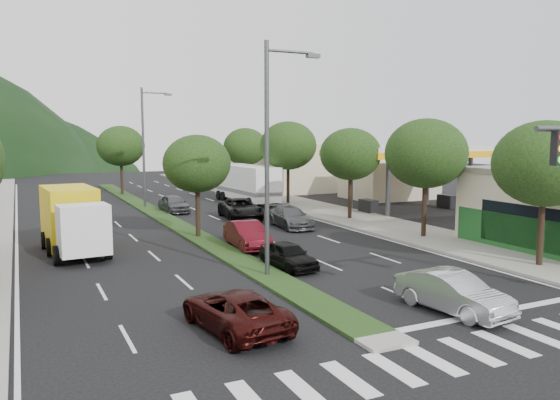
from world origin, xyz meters
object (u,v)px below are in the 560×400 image
tree_med_near (197,164)px  tree_med_far (121,146)px  car_queue_c (247,235)px  tree_r_d (288,146)px  box_truck (72,222)px  streetlight_mid (146,141)px  car_queue_b (291,217)px  tree_r_e (245,147)px  tree_r_c (351,154)px  car_queue_a (288,255)px  streetlight_near (271,148)px  sedan_silver (453,292)px  motorhome (247,183)px  car_queue_d (241,209)px  suv_maroon (235,310)px  tree_r_a (545,164)px  car_queue_e (174,204)px  tree_r_b (426,154)px

tree_med_near → tree_med_far: bearing=90.0°
car_queue_c → tree_r_d: bearing=61.0°
box_truck → tree_med_far: bearing=-109.4°
streetlight_mid → car_queue_b: streetlight_mid is taller
tree_r_e → tree_med_far: bearing=161.6°
tree_r_c → car_queue_c: (-10.50, -6.05, -4.03)m
car_queue_a → car_queue_b: 11.26m
streetlight_near → sedan_silver: (3.61, -7.14, -4.88)m
tree_r_e → sedan_silver: tree_r_e is taller
car_queue_c → motorhome: motorhome is taller
sedan_silver → car_queue_d: car_queue_d is taller
suv_maroon → tree_med_near: bearing=-110.2°
streetlight_near → motorhome: 26.18m
tree_r_c → car_queue_a: (-10.50, -11.05, -4.13)m
tree_r_a → tree_med_near: 18.44m
tree_med_far → box_truck: tree_med_far is taller
streetlight_near → streetlight_mid: size_ratio=1.00×
sedan_silver → box_truck: (-10.91, 16.05, 0.89)m
sedan_silver → car_queue_b: 18.31m
streetlight_mid → box_truck: (-7.31, -16.09, -3.99)m
tree_r_c → tree_r_e: tree_r_e is taller
sedan_silver → car_queue_e: sedan_silver is taller
tree_r_b → tree_med_far: bearing=110.6°
tree_r_a → tree_r_b: 8.00m
tree_r_a → tree_r_c: tree_r_a is taller
tree_r_c → box_truck: tree_r_c is taller
tree_r_b → tree_r_d: tree_r_d is taller
box_truck → car_queue_c: bearing=156.3°
tree_r_a → tree_r_d: tree_r_d is taller
streetlight_mid → car_queue_c: bearing=-86.1°
tree_r_a → tree_r_b: tree_r_b is taller
tree_r_a → motorhome: size_ratio=0.74×
tree_med_far → sedan_silver: size_ratio=1.62×
tree_r_e → motorhome: size_ratio=0.75×
tree_r_a → car_queue_b: bearing=109.6°
tree_med_far → box_truck: (-7.10, -27.09, -3.41)m
tree_med_near → tree_r_d: bearing=45.0°
tree_r_c → streetlight_near: 16.85m
tree_r_b → car_queue_b: size_ratio=1.47×
tree_r_c → tree_r_e: (0.00, 20.00, 0.14)m
tree_r_a → suv_maroon: bearing=-174.7°
car_queue_a → tree_r_d: bearing=58.8°
tree_r_d → tree_r_e: 10.00m
tree_r_e → streetlight_near: (-11.79, -32.00, 0.69)m
tree_r_d → tree_med_far: tree_r_d is taller
sedan_silver → tree_r_a: bearing=13.5°
car_queue_d → tree_med_near: bearing=-124.1°
tree_med_near → car_queue_c: (1.50, -4.05, -3.71)m
car_queue_e → streetlight_mid: bearing=106.0°
car_queue_b → car_queue_d: bearing=112.1°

